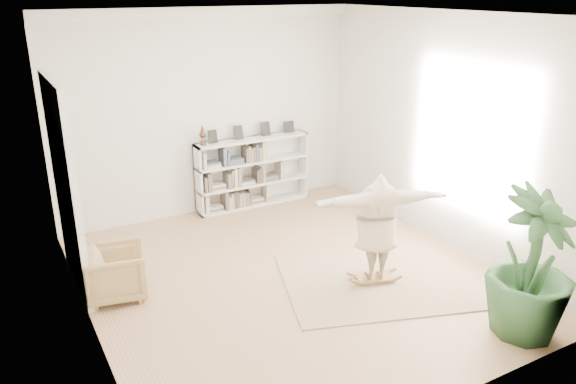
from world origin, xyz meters
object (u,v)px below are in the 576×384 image
object	(u,v)px
bookshelf	(252,173)
person	(377,224)
rocker_board	(374,277)
armchair	(117,273)
houseplant	(532,265)

from	to	relation	value
bookshelf	person	xyz separation A→B (m)	(0.19, -3.52, 0.25)
rocker_board	armchair	bearing A→B (deg)	175.48
bookshelf	rocker_board	bearing A→B (deg)	-86.96
person	houseplant	world-z (taller)	houseplant
rocker_board	houseplant	world-z (taller)	houseplant
person	houseplant	xyz separation A→B (m)	(0.81, -1.85, 0.02)
bookshelf	rocker_board	world-z (taller)	bookshelf
rocker_board	houseplant	size ratio (longest dim) A/B	0.32
armchair	rocker_board	world-z (taller)	armchair
armchair	rocker_board	bearing A→B (deg)	-101.93
person	bookshelf	bearing A→B (deg)	-68.50
person	houseplant	distance (m)	2.02
houseplant	armchair	bearing A→B (deg)	141.41
armchair	person	bearing A→B (deg)	-101.93
person	houseplant	size ratio (longest dim) A/B	1.03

